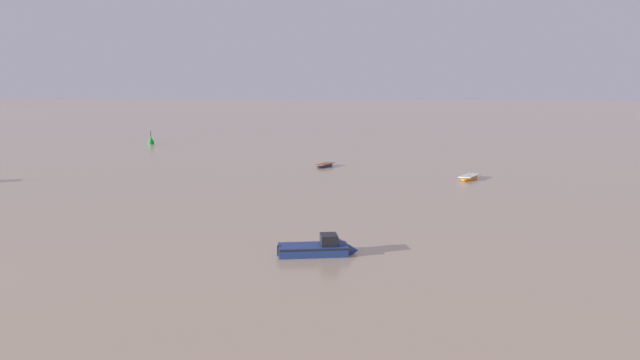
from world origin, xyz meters
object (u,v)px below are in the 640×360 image
rowboat_moored_2 (325,166)px  channel_buoy (151,141)px  motorboat_moored_0 (325,250)px  rowboat_moored_1 (469,178)px

rowboat_moored_2 → channel_buoy: size_ratio=1.49×
channel_buoy → rowboat_moored_2: bearing=-35.2°
motorboat_moored_0 → channel_buoy: (-38.07, 58.63, 0.21)m
rowboat_moored_1 → motorboat_moored_0: size_ratio=0.82×
motorboat_moored_0 → rowboat_moored_2: bearing=83.6°
rowboat_moored_1 → rowboat_moored_2: (-15.54, 6.74, -0.01)m
rowboat_moored_1 → rowboat_moored_2: rowboat_moored_1 is taller
rowboat_moored_1 → rowboat_moored_2: bearing=87.0°
rowboat_moored_2 → channel_buoy: 38.55m
rowboat_moored_1 → motorboat_moored_0: bearing=-176.4°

